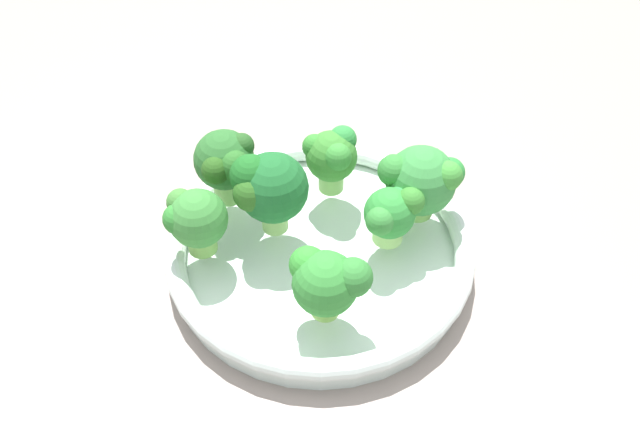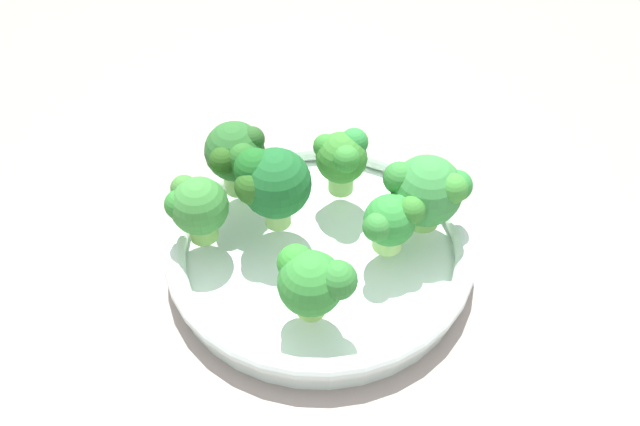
# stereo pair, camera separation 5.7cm
# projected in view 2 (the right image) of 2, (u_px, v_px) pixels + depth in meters

# --- Properties ---
(ground_plane) EXTENTS (1.30, 1.30, 0.03)m
(ground_plane) POSITION_uv_depth(u_px,v_px,m) (355.00, 297.00, 0.60)
(ground_plane) COLOR gray
(bowl) EXTENTS (0.26, 0.26, 0.03)m
(bowl) POSITION_uv_depth(u_px,v_px,m) (320.00, 250.00, 0.60)
(bowl) COLOR white
(bowl) RESTS_ON ground_plane
(broccoli_floret_0) EXTENTS (0.06, 0.07, 0.07)m
(broccoli_floret_0) POSITION_uv_depth(u_px,v_px,m) (428.00, 190.00, 0.58)
(broccoli_floret_0) COLOR #82C258
(broccoli_floret_0) RESTS_ON bowl
(broccoli_floret_1) EXTENTS (0.05, 0.05, 0.06)m
(broccoli_floret_1) POSITION_uv_depth(u_px,v_px,m) (196.00, 206.00, 0.57)
(broccoli_floret_1) COLOR #7DB951
(broccoli_floret_1) RESTS_ON bowl
(broccoli_floret_2) EXTENTS (0.06, 0.06, 0.08)m
(broccoli_floret_2) POSITION_uv_depth(u_px,v_px,m) (271.00, 183.00, 0.57)
(broccoli_floret_2) COLOR #98C66B
(broccoli_floret_2) RESTS_ON bowl
(broccoli_floret_3) EXTENTS (0.06, 0.05, 0.07)m
(broccoli_floret_3) POSITION_uv_depth(u_px,v_px,m) (236.00, 154.00, 0.60)
(broccoli_floret_3) COLOR #93CD6A
(broccoli_floret_3) RESTS_ON bowl
(broccoli_floret_4) EXTENTS (0.06, 0.05, 0.06)m
(broccoli_floret_4) POSITION_uv_depth(u_px,v_px,m) (313.00, 281.00, 0.51)
(broccoli_floret_4) COLOR #89BE51
(broccoli_floret_4) RESTS_ON bowl
(broccoli_floret_5) EXTENTS (0.04, 0.05, 0.05)m
(broccoli_floret_5) POSITION_uv_depth(u_px,v_px,m) (392.00, 221.00, 0.56)
(broccoli_floret_5) COLOR #A0D270
(broccoli_floret_5) RESTS_ON bowl
(broccoli_floret_6) EXTENTS (0.05, 0.05, 0.06)m
(broccoli_floret_6) POSITION_uv_depth(u_px,v_px,m) (342.00, 157.00, 0.60)
(broccoli_floret_6) COLOR #92C968
(broccoli_floret_6) RESTS_ON bowl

